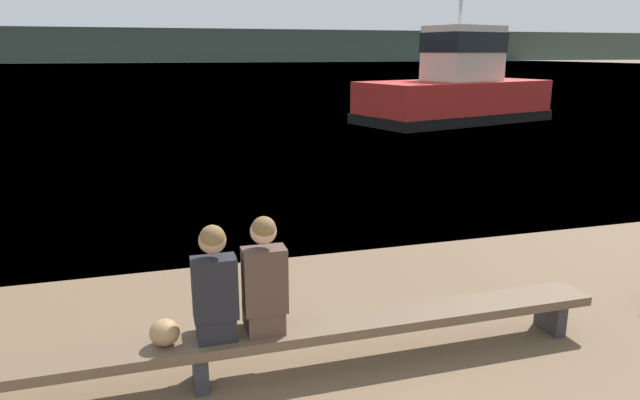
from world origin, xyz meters
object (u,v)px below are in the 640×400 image
at_px(shopping_bag, 165,332).
at_px(person_left, 214,288).
at_px(person_right, 264,281).
at_px(tugboat_red, 455,92).
at_px(bench_main, 199,349).

bearing_deg(shopping_bag, person_left, -1.04).
bearing_deg(person_right, tugboat_red, 56.06).
bearing_deg(person_right, person_left, 179.91).
bearing_deg(person_right, bench_main, -179.37).
relative_size(person_left, shopping_bag, 4.11).
xyz_separation_m(bench_main, person_left, (0.16, 0.01, 0.54)).
bearing_deg(shopping_bag, tugboat_red, 54.09).
bearing_deg(person_left, person_right, -0.09).
xyz_separation_m(person_right, shopping_bag, (-0.85, 0.01, -0.37)).
distance_m(bench_main, person_left, 0.56).
xyz_separation_m(person_right, tugboat_red, (11.30, 16.80, 0.30)).
height_order(person_left, tugboat_red, tugboat_red).
bearing_deg(tugboat_red, person_right, 130.43).
bearing_deg(bench_main, person_left, 2.55).
height_order(bench_main, person_right, person_right).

